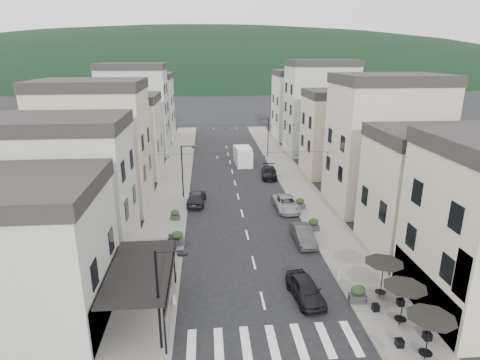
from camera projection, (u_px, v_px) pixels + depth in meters
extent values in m
cube|color=slate|center=(175.00, 181.00, 50.15)|extent=(4.00, 76.00, 0.12)
cube|color=slate|center=(293.00, 178.00, 51.36)|extent=(4.00, 76.00, 0.12)
ellipsoid|color=black|center=(209.00, 75.00, 305.38)|extent=(640.00, 360.00, 70.00)
cube|color=black|center=(140.00, 270.00, 23.55)|extent=(3.60, 7.50, 0.15)
cube|color=black|center=(171.00, 276.00, 23.85)|extent=(0.34, 7.50, 0.99)
cylinder|color=black|center=(165.00, 330.00, 20.85)|extent=(0.10, 0.10, 3.20)
cylinder|color=black|center=(174.00, 263.00, 27.50)|extent=(0.10, 0.10, 3.20)
cube|color=beige|center=(64.00, 194.00, 30.99)|extent=(10.00, 7.00, 10.00)
cube|color=#262323|center=(54.00, 123.00, 29.33)|extent=(10.20, 7.14, 1.00)
cube|color=#C4AF93|center=(96.00, 151.00, 40.19)|extent=(10.00, 8.00, 12.00)
cube|color=#262323|center=(88.00, 85.00, 38.23)|extent=(10.20, 8.16, 1.00)
cube|color=#B4A392|center=(121.00, 139.00, 51.97)|extent=(10.00, 8.00, 9.50)
cube|color=#262323|center=(117.00, 98.00, 50.39)|extent=(10.20, 8.16, 1.00)
cube|color=#A4A5A0|center=(135.00, 113.00, 62.84)|extent=(10.00, 7.00, 13.00)
cube|color=#262323|center=(131.00, 66.00, 60.73)|extent=(10.20, 7.14, 1.00)
cube|color=#BEB297|center=(146.00, 109.00, 74.54)|extent=(10.00, 9.00, 11.00)
cube|color=#262323|center=(143.00, 76.00, 72.73)|extent=(10.20, 9.18, 1.00)
cube|color=#BEB297|center=(435.00, 198.00, 31.59)|extent=(10.00, 7.00, 9.00)
cube|color=#262323|center=(445.00, 135.00, 30.08)|extent=(10.20, 7.14, 1.00)
cube|color=#B4A392|center=(384.00, 148.00, 40.56)|extent=(10.00, 8.00, 12.50)
cube|color=#262323|center=(391.00, 79.00, 38.53)|extent=(10.20, 8.16, 1.00)
cube|color=#C4AF93|center=(344.00, 137.00, 52.34)|extent=(10.00, 7.00, 10.00)
cube|color=#262323|center=(347.00, 94.00, 50.68)|extent=(10.20, 7.14, 1.00)
cube|color=#A4A5A0|center=(319.00, 111.00, 63.21)|extent=(10.00, 8.00, 13.50)
cube|color=#262323|center=(322.00, 63.00, 61.03)|extent=(10.20, 8.16, 1.00)
cube|color=beige|center=(301.00, 107.00, 74.91)|extent=(10.00, 9.00, 11.50)
cube|color=#262323|center=(303.00, 73.00, 73.03)|extent=(10.20, 9.18, 1.00)
cylinder|color=black|center=(427.00, 340.00, 20.61)|extent=(0.06, 0.06, 2.30)
cone|color=black|center=(431.00, 322.00, 20.28)|extent=(2.50, 2.50, 0.55)
cylinder|color=black|center=(425.00, 353.00, 20.85)|extent=(0.70, 0.70, 0.04)
cylinder|color=black|center=(402.00, 307.00, 23.27)|extent=(0.06, 0.06, 2.30)
cone|color=black|center=(404.00, 291.00, 22.94)|extent=(2.50, 2.50, 0.55)
cylinder|color=black|center=(400.00, 319.00, 23.51)|extent=(0.70, 0.70, 0.04)
cylinder|color=black|center=(382.00, 281.00, 25.93)|extent=(0.06, 0.06, 2.30)
cone|color=black|center=(384.00, 266.00, 25.60)|extent=(2.50, 2.50, 0.55)
cylinder|color=black|center=(380.00, 292.00, 26.17)|extent=(0.70, 0.70, 0.04)
cylinder|color=black|center=(158.00, 302.00, 20.88)|extent=(0.14, 0.14, 6.00)
cylinder|color=black|center=(169.00, 251.00, 20.06)|extent=(1.40, 0.10, 0.10)
cylinder|color=black|center=(182.00, 253.00, 20.16)|extent=(0.56, 0.56, 0.08)
cylinder|color=black|center=(182.00, 172.00, 43.68)|extent=(0.14, 0.14, 6.00)
cylinder|color=black|center=(188.00, 146.00, 42.86)|extent=(1.40, 0.10, 0.10)
cylinder|color=black|center=(194.00, 147.00, 42.96)|extent=(0.56, 0.56, 0.08)
cylinder|color=black|center=(268.00, 137.00, 61.76)|extent=(0.14, 0.14, 6.00)
cylinder|color=black|center=(264.00, 119.00, 60.83)|extent=(1.40, 0.10, 0.10)
cylinder|color=black|center=(260.00, 120.00, 60.83)|extent=(0.56, 0.56, 0.08)
cylinder|color=gray|center=(174.00, 299.00, 25.49)|extent=(0.26, 0.26, 0.60)
cylinder|color=gray|center=(177.00, 275.00, 28.34)|extent=(0.26, 0.26, 0.60)
cylinder|color=gray|center=(339.00, 275.00, 28.31)|extent=(0.26, 0.26, 0.60)
cylinder|color=black|center=(241.00, 153.00, 39.46)|extent=(19.00, 0.02, 0.02)
cone|color=beige|center=(152.00, 157.00, 38.82)|extent=(0.28, 0.28, 0.24)
cone|color=navy|center=(168.00, 157.00, 38.97)|extent=(0.28, 0.28, 0.24)
cone|color=beige|center=(185.00, 158.00, 39.12)|extent=(0.28, 0.28, 0.24)
cone|color=navy|center=(201.00, 158.00, 39.27)|extent=(0.28, 0.28, 0.24)
cone|color=beige|center=(217.00, 158.00, 39.41)|extent=(0.28, 0.28, 0.24)
cone|color=navy|center=(233.00, 158.00, 39.55)|extent=(0.28, 0.28, 0.24)
cone|color=beige|center=(249.00, 158.00, 39.68)|extent=(0.28, 0.28, 0.24)
cone|color=navy|center=(265.00, 157.00, 39.80)|extent=(0.28, 0.28, 0.24)
cone|color=beige|center=(281.00, 156.00, 39.91)|extent=(0.28, 0.28, 0.24)
cone|color=navy|center=(296.00, 155.00, 40.02)|extent=(0.28, 0.28, 0.24)
cone|color=beige|center=(312.00, 154.00, 40.12)|extent=(0.28, 0.28, 0.24)
cone|color=navy|center=(327.00, 153.00, 40.23)|extent=(0.28, 0.28, 0.24)
cylinder|color=black|center=(231.00, 125.00, 54.67)|extent=(19.00, 0.02, 0.02)
cone|color=beige|center=(167.00, 128.00, 54.02)|extent=(0.28, 0.28, 0.24)
cone|color=navy|center=(178.00, 128.00, 54.17)|extent=(0.28, 0.28, 0.24)
cone|color=beige|center=(190.00, 129.00, 54.32)|extent=(0.28, 0.28, 0.24)
cone|color=navy|center=(202.00, 129.00, 54.47)|extent=(0.28, 0.28, 0.24)
cone|color=beige|center=(214.00, 129.00, 54.61)|extent=(0.28, 0.28, 0.24)
cone|color=navy|center=(225.00, 129.00, 54.75)|extent=(0.28, 0.28, 0.24)
cone|color=beige|center=(237.00, 129.00, 54.88)|extent=(0.28, 0.28, 0.24)
cone|color=navy|center=(248.00, 128.00, 55.00)|extent=(0.28, 0.28, 0.24)
cone|color=beige|center=(260.00, 128.00, 55.11)|extent=(0.28, 0.28, 0.24)
cone|color=navy|center=(271.00, 127.00, 55.22)|extent=(0.28, 0.28, 0.24)
cone|color=beige|center=(282.00, 127.00, 55.32)|extent=(0.28, 0.28, 0.24)
cone|color=navy|center=(294.00, 126.00, 55.43)|extent=(0.28, 0.28, 0.24)
imported|color=black|center=(305.00, 289.00, 26.09)|extent=(2.20, 4.34, 1.42)
imported|color=#323234|center=(303.00, 235.00, 33.91)|extent=(1.50, 4.23, 1.39)
imported|color=gray|center=(286.00, 203.00, 41.10)|extent=(2.37, 4.91, 1.35)
imported|color=black|center=(269.00, 172.00, 51.78)|extent=(2.40, 4.84, 1.35)
imported|color=black|center=(196.00, 197.00, 42.55)|extent=(2.23, 4.66, 1.54)
cube|color=silver|center=(243.00, 156.00, 58.07)|extent=(2.42, 5.57, 2.28)
cube|color=silver|center=(243.00, 149.00, 57.06)|extent=(2.28, 3.75, 0.57)
cylinder|color=black|center=(238.00, 165.00, 56.24)|extent=(0.32, 0.81, 0.80)
cylinder|color=black|center=(251.00, 165.00, 56.47)|extent=(0.32, 0.81, 0.80)
cylinder|color=black|center=(235.00, 158.00, 60.12)|extent=(0.32, 0.81, 0.80)
cylinder|color=black|center=(247.00, 157.00, 60.35)|extent=(0.32, 0.81, 0.80)
imported|color=black|center=(171.00, 243.00, 31.99)|extent=(0.57, 0.38, 1.56)
imported|color=black|center=(156.00, 255.00, 30.03)|extent=(0.99, 0.97, 1.60)
cube|color=#323335|center=(177.00, 242.00, 33.29)|extent=(1.25, 0.89, 0.56)
ellipsoid|color=black|center=(177.00, 235.00, 33.10)|extent=(0.99, 0.63, 0.72)
cube|color=#28282B|center=(175.00, 217.00, 38.43)|extent=(0.93, 0.57, 0.45)
ellipsoid|color=black|center=(175.00, 213.00, 38.29)|extent=(0.78, 0.50, 0.57)
cube|color=#2A2A2D|center=(357.00, 298.00, 25.66)|extent=(1.13, 0.68, 0.54)
ellipsoid|color=black|center=(358.00, 290.00, 25.48)|extent=(0.95, 0.61, 0.69)
cube|color=#2B2B2E|center=(313.00, 228.00, 36.07)|extent=(1.09, 0.66, 0.52)
ellipsoid|color=black|center=(314.00, 222.00, 35.89)|extent=(0.92, 0.59, 0.67)
cube|color=#2F3032|center=(300.00, 206.00, 41.14)|extent=(1.10, 0.67, 0.53)
ellipsoid|color=black|center=(300.00, 201.00, 40.97)|extent=(0.93, 0.59, 0.67)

